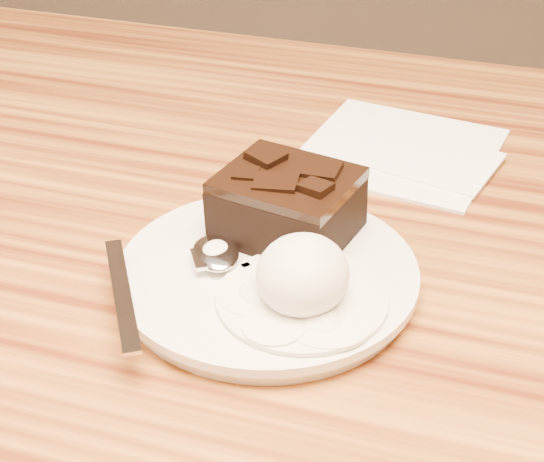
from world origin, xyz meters
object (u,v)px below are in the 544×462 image
(brownie, at_px, (287,209))
(spoon, at_px, (216,255))
(plate, at_px, (268,278))
(napkin, at_px, (400,149))
(ice_cream_scoop, at_px, (303,275))

(brownie, distance_m, spoon, 0.06)
(plate, height_order, napkin, plate)
(spoon, height_order, napkin, spoon)
(plate, xyz_separation_m, ice_cream_scoop, (0.03, -0.03, 0.03))
(brownie, xyz_separation_m, napkin, (0.05, 0.18, -0.03))
(brownie, relative_size, ice_cream_scoop, 1.42)
(plate, xyz_separation_m, brownie, (0.00, 0.04, 0.03))
(ice_cream_scoop, xyz_separation_m, spoon, (-0.07, 0.02, -0.02))
(plate, distance_m, ice_cream_scoop, 0.05)
(ice_cream_scoop, height_order, napkin, ice_cream_scoop)
(plate, bearing_deg, napkin, 77.73)
(brownie, bearing_deg, napkin, 74.87)
(plate, distance_m, napkin, 0.23)
(brownie, distance_m, ice_cream_scoop, 0.08)
(spoon, bearing_deg, plate, -25.87)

